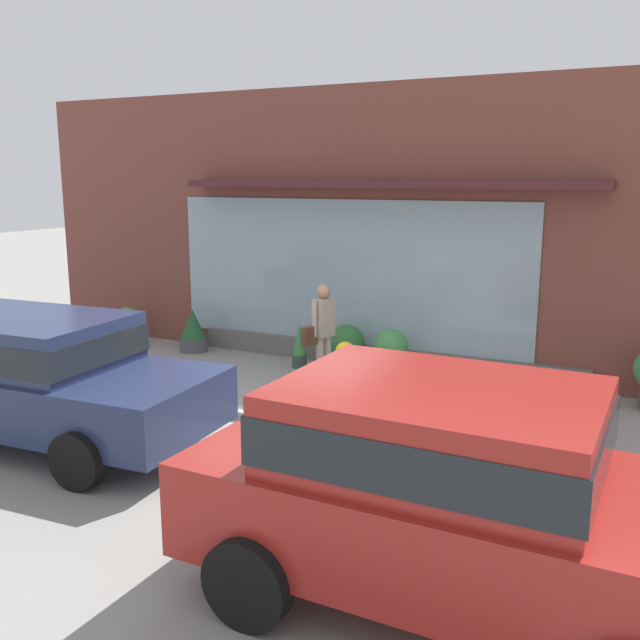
% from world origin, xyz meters
% --- Properties ---
extents(ground_plane, '(60.00, 60.00, 0.00)m').
position_xyz_m(ground_plane, '(0.00, 0.00, 0.00)').
color(ground_plane, gray).
extents(curb_strip, '(14.00, 0.24, 0.12)m').
position_xyz_m(curb_strip, '(0.00, -0.20, 0.06)').
color(curb_strip, '#B2B2AD').
rests_on(curb_strip, ground_plane).
extents(storefront, '(14.00, 0.81, 4.61)m').
position_xyz_m(storefront, '(-0.01, 3.19, 2.26)').
color(storefront, brown).
rests_on(storefront, ground_plane).
extents(fire_hydrant, '(0.43, 0.40, 0.88)m').
position_xyz_m(fire_hydrant, '(0.28, 1.00, 0.44)').
color(fire_hydrant, gold).
rests_on(fire_hydrant, ground_plane).
extents(pedestrian_with_handbag, '(0.34, 0.63, 1.57)m').
position_xyz_m(pedestrian_with_handbag, '(-0.36, 1.59, 0.90)').
color(pedestrian_with_handbag, '#9E9384').
rests_on(pedestrian_with_handbag, ground_plane).
extents(parked_car_red, '(4.10, 2.11, 1.68)m').
position_xyz_m(parked_car_red, '(2.95, -3.00, 0.95)').
color(parked_car_red, maroon).
rests_on(parked_car_red, ground_plane).
extents(parked_car_navy, '(4.55, 2.21, 1.53)m').
position_xyz_m(parked_car_navy, '(-2.53, -1.95, 0.87)').
color(parked_car_navy, navy).
rests_on(parked_car_navy, ground_plane).
extents(potted_plant_doorstep, '(0.61, 0.61, 0.78)m').
position_xyz_m(potted_plant_doorstep, '(-0.38, 2.52, 0.41)').
color(potted_plant_doorstep, '#4C4C51').
rests_on(potted_plant_doorstep, ground_plane).
extents(potted_plant_window_left, '(0.53, 0.53, 0.82)m').
position_xyz_m(potted_plant_window_left, '(0.48, 2.32, 0.48)').
color(potted_plant_window_left, '#4C4C51').
rests_on(potted_plant_window_left, ground_plane).
extents(potted_plant_low_front, '(0.40, 0.40, 0.70)m').
position_xyz_m(potted_plant_low_front, '(-4.97, 2.49, 0.39)').
color(potted_plant_low_front, '#33473D').
rests_on(potted_plant_low_front, ground_plane).
extents(potted_plant_by_entrance, '(0.50, 0.50, 0.78)m').
position_xyz_m(potted_plant_by_entrance, '(-3.45, 2.50, 0.37)').
color(potted_plant_by_entrance, '#4C4C51').
rests_on(potted_plant_by_entrance, ground_plane).
extents(potted_plant_corner_tall, '(0.25, 0.25, 0.77)m').
position_xyz_m(potted_plant_corner_tall, '(-1.17, 2.35, 0.37)').
color(potted_plant_corner_tall, '#33473D').
rests_on(potted_plant_corner_tall, ground_plane).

